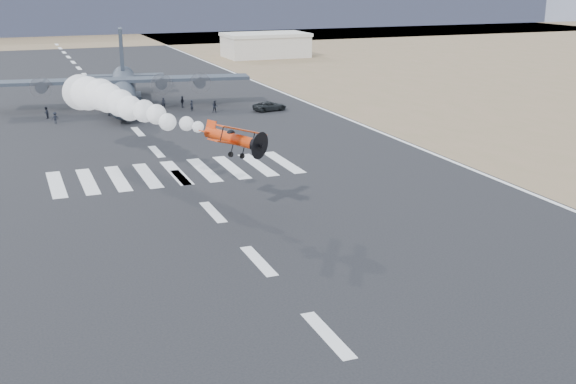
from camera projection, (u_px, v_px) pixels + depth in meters
scrub_far at (50, 38)px, 235.46m from camera, size 500.00×80.00×0.00m
runway_markings at (157, 152)px, 84.10m from camera, size 60.00×260.00×0.01m
ridge_seg_d at (42, 13)px, 260.29m from camera, size 150.00×50.00×13.00m
ridge_seg_e at (216, 7)px, 282.84m from camera, size 150.00×50.00×15.00m
ridge_seg_f at (364, 2)px, 305.39m from camera, size 150.00×50.00×17.00m
ridge_seg_g at (491, 5)px, 328.81m from camera, size 150.00×50.00×13.00m
hangar_right at (266, 45)px, 179.53m from camera, size 20.50×12.50×5.90m
aerobatic_biplane at (234, 138)px, 58.94m from camera, size 6.15×5.97×3.34m
smoke_trail at (102, 98)px, 76.92m from camera, size 10.73×28.25×4.02m
transport_aircraft at (123, 88)px, 112.23m from camera, size 38.95×31.93×11.25m
support_vehicle at (270, 106)px, 109.11m from camera, size 5.46×3.17×1.43m
crew_a at (164, 103)px, 111.30m from camera, size 0.69×0.62×1.60m
crew_b at (46, 113)px, 103.15m from camera, size 0.80×0.96×1.70m
crew_c at (55, 118)px, 99.82m from camera, size 1.13×0.82×1.59m
crew_d at (182, 102)px, 111.83m from camera, size 1.06×1.15×1.78m
crew_e at (119, 108)px, 106.76m from camera, size 0.91×0.62×1.77m
crew_f at (109, 110)px, 105.10m from camera, size 0.85×1.61×1.66m
crew_g at (192, 106)px, 108.74m from camera, size 0.81×0.80×1.72m
crew_h at (215, 107)px, 107.58m from camera, size 0.93×0.62×1.81m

